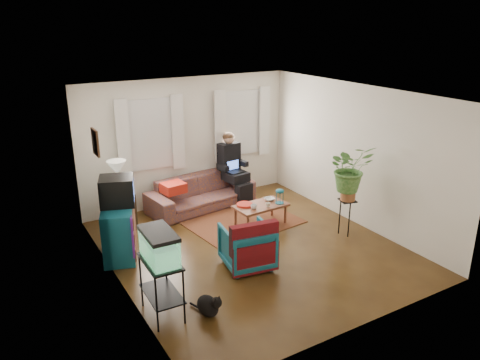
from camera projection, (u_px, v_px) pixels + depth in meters
floor at (252, 248)px, 7.94m from camera, size 4.50×5.00×0.01m
ceiling at (253, 94)px, 7.08m from camera, size 4.50×5.00×0.01m
wall_back at (188, 142)px, 9.54m from camera, size 4.50×0.01×2.60m
wall_front at (366, 234)px, 5.47m from camera, size 4.50×0.01×2.60m
wall_left at (114, 202)px, 6.43m from camera, size 0.01×5.00×2.60m
wall_right at (356, 155)px, 8.58m from camera, size 0.01×5.00×2.60m
window_left at (150, 135)px, 9.06m from camera, size 1.08×0.04×1.38m
window_right at (241, 123)px, 10.04m from camera, size 1.08×0.04×1.38m
curtains_left at (152, 135)px, 8.99m from camera, size 1.36×0.06×1.50m
curtains_right at (243, 124)px, 9.97m from camera, size 1.36×0.06×1.50m
picture_frame at (96, 142)px, 6.92m from camera, size 0.04×0.32×0.40m
area_rug at (241, 221)px, 8.96m from camera, size 2.17×1.82×0.01m
sofa at (201, 188)px, 9.48m from camera, size 2.30×1.15×0.86m
seated_person at (232, 170)px, 9.87m from camera, size 0.63×0.74×1.31m
side_table at (121, 210)px, 8.61m from camera, size 0.47×0.47×0.68m
table_lamp at (118, 178)px, 8.40m from camera, size 0.36×0.36×0.62m
dresser at (119, 231)px, 7.56m from camera, size 0.76×1.06×0.86m
crt_tv at (117, 191)px, 7.43m from camera, size 0.65×0.62×0.46m
aquarium_stand at (162, 288)px, 6.03m from camera, size 0.42×0.73×0.80m
aquarium at (159, 246)px, 5.83m from camera, size 0.38×0.66×0.42m
black_cat at (208, 304)px, 6.10m from camera, size 0.37×0.45×0.33m
armchair at (247, 244)px, 7.25m from camera, size 0.82×0.78×0.75m
serape_throw at (254, 243)px, 6.94m from camera, size 0.77×0.29×0.62m
coffee_table at (261, 215)px, 8.75m from camera, size 1.01×0.59×0.41m
cup_a at (254, 207)px, 8.48m from camera, size 0.12×0.12×0.09m
cup_b at (268, 205)px, 8.57m from camera, size 0.09×0.09×0.08m
bowl at (269, 199)px, 8.89m from camera, size 0.20×0.20×0.05m
snack_tray at (245, 205)px, 8.64m from camera, size 0.32×0.32×0.04m
birdcage at (280, 196)px, 8.71m from camera, size 0.17×0.17×0.29m
plant_stand at (346, 217)px, 8.33m from camera, size 0.34×0.34×0.66m
potted_plant at (350, 175)px, 8.07m from camera, size 0.90×0.83×0.84m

